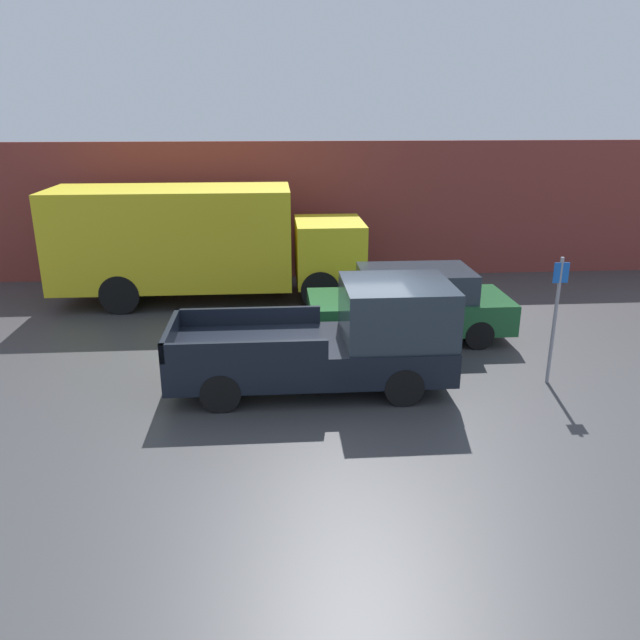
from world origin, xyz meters
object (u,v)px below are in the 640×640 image
(car, at_px, (410,304))
(delivery_truck, at_px, (198,240))
(pickup_truck, at_px, (338,340))
(parking_sign, at_px, (555,314))

(car, relative_size, delivery_truck, 0.55)
(car, bearing_deg, delivery_truck, 146.49)
(pickup_truck, height_order, delivery_truck, delivery_truck)
(parking_sign, bearing_deg, car, 128.58)
(car, height_order, delivery_truck, delivery_truck)
(pickup_truck, distance_m, delivery_truck, 7.11)
(car, xyz_separation_m, parking_sign, (2.25, -2.83, 0.61))
(pickup_truck, relative_size, delivery_truck, 0.63)
(pickup_truck, height_order, car, pickup_truck)
(car, height_order, parking_sign, parking_sign)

